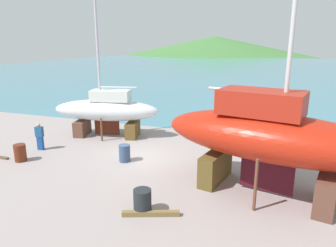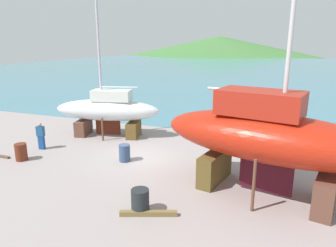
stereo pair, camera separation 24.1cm
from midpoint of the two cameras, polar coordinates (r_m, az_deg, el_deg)
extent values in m
plane|color=gray|center=(12.59, -17.34, -15.26)|extent=(48.47, 48.47, 0.00)
cube|color=teal|center=(76.52, 14.50, 9.79)|extent=(131.18, 110.58, 0.01)
cone|color=#44793C|center=(164.70, 8.52, 12.58)|extent=(175.28, 175.28, 18.08)
cube|color=brown|center=(21.81, -15.90, -0.76)|extent=(1.01, 1.67, 1.02)
cube|color=brown|center=(20.67, -6.89, -1.14)|extent=(1.01, 1.67, 1.02)
cylinder|color=brown|center=(20.14, -12.54, -1.10)|extent=(0.12, 0.12, 1.51)
cylinder|color=brown|center=(22.10, -10.65, 0.42)|extent=(0.12, 0.12, 1.51)
ellipsoid|color=silver|center=(20.87, -11.70, 2.45)|extent=(7.31, 3.36, 1.41)
cube|color=#4E1C10|center=(21.15, -11.53, -0.72)|extent=(1.67, 0.43, 0.99)
cube|color=silver|center=(20.57, -10.91, 5.11)|extent=(2.73, 1.67, 0.70)
cylinder|color=silver|center=(20.54, -13.45, 16.64)|extent=(0.16, 0.16, 9.04)
cylinder|color=silver|center=(20.33, -9.56, 6.62)|extent=(2.44, 0.61, 0.11)
cube|color=brown|center=(13.37, 26.85, -11.07)|extent=(1.18, 2.48, 1.38)
cube|color=brown|center=(14.28, 8.32, -7.87)|extent=(1.18, 2.48, 1.38)
cylinder|color=brown|center=(15.00, 18.93, -6.01)|extent=(0.12, 0.12, 2.07)
cylinder|color=brown|center=(12.05, 15.34, -10.95)|extent=(0.12, 0.12, 2.07)
ellipsoid|color=#B6210F|center=(13.03, 17.83, -2.42)|extent=(9.52, 4.80, 1.96)
cube|color=#430F1B|center=(13.60, 17.27, -9.15)|extent=(2.15, 0.53, 1.37)
cube|color=#AD2516|center=(12.82, 16.34, 3.76)|extent=(3.58, 2.43, 0.98)
cylinder|color=beige|center=(12.94, 13.55, 5.89)|extent=(3.14, 0.78, 0.12)
cube|color=navy|center=(19.70, -22.85, -3.36)|extent=(0.36, 0.25, 0.81)
cube|color=#205183|center=(19.51, -23.06, -1.41)|extent=(0.47, 0.30, 0.59)
sphere|color=tan|center=(19.40, -23.18, -0.26)|extent=(0.22, 0.22, 0.22)
cylinder|color=#612716|center=(18.30, -26.02, -4.89)|extent=(0.76, 0.76, 0.92)
cylinder|color=#354B6D|center=(16.60, -8.45, -5.45)|extent=(0.67, 0.67, 0.91)
cylinder|color=#22282A|center=(11.83, -5.35, -14.12)|extent=(0.74, 0.74, 0.92)
cube|color=olive|center=(11.77, -3.80, -16.29)|extent=(2.05, 0.91, 0.19)
camera|label=1|loc=(0.12, -90.42, -0.11)|focal=32.94mm
camera|label=2|loc=(0.12, 89.58, 0.11)|focal=32.94mm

